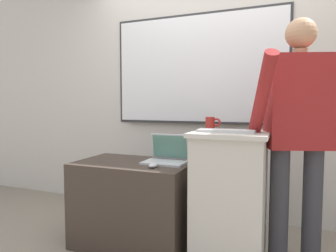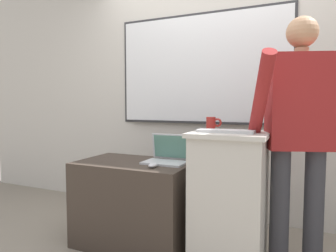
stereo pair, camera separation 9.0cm
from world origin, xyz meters
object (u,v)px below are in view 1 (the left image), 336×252
object	(u,v)px
side_desk	(134,204)
wireless_keyboard	(226,131)
person_presenter	(298,126)
computer_mouse_by_laptop	(153,165)
coffee_mug	(211,123)
laptop	(167,155)
lectern_podium	(230,199)

from	to	relation	value
side_desk	wireless_keyboard	size ratio (longest dim) A/B	2.40
person_presenter	wireless_keyboard	bearing A→B (deg)	-176.69
side_desk	computer_mouse_by_laptop	size ratio (longest dim) A/B	9.24
side_desk	computer_mouse_by_laptop	world-z (taller)	computer_mouse_by_laptop
person_presenter	coffee_mug	size ratio (longest dim) A/B	14.19
laptop	coffee_mug	size ratio (longest dim) A/B	2.72
lectern_podium	side_desk	size ratio (longest dim) A/B	1.04
person_presenter	computer_mouse_by_laptop	world-z (taller)	person_presenter
side_desk	person_presenter	distance (m)	1.39
lectern_podium	side_desk	bearing A→B (deg)	178.79
laptop	coffee_mug	xyz separation A→B (m)	(0.34, 0.09, 0.26)
laptop	computer_mouse_by_laptop	size ratio (longest dim) A/B	3.33
laptop	lectern_podium	bearing A→B (deg)	-10.47
laptop	computer_mouse_by_laptop	xyz separation A→B (m)	(-0.02, -0.22, -0.04)
side_desk	lectern_podium	bearing A→B (deg)	-1.21
lectern_podium	person_presenter	distance (m)	0.69
person_presenter	computer_mouse_by_laptop	size ratio (longest dim) A/B	17.37
lectern_podium	wireless_keyboard	world-z (taller)	wireless_keyboard
person_presenter	coffee_mug	world-z (taller)	person_presenter
wireless_keyboard	computer_mouse_by_laptop	distance (m)	0.59
person_presenter	coffee_mug	xyz separation A→B (m)	(-0.63, 0.07, 0.01)
lectern_podium	person_presenter	world-z (taller)	person_presenter
lectern_podium	person_presenter	xyz separation A→B (m)	(0.44, 0.12, 0.52)
lectern_podium	coffee_mug	size ratio (longest dim) A/B	7.89
wireless_keyboard	computer_mouse_by_laptop	xyz separation A→B (m)	(-0.52, -0.06, -0.27)
lectern_podium	person_presenter	size ratio (longest dim) A/B	0.56
lectern_podium	computer_mouse_by_laptop	world-z (taller)	lectern_podium
computer_mouse_by_laptop	coffee_mug	size ratio (longest dim) A/B	0.82
wireless_keyboard	coffee_mug	xyz separation A→B (m)	(-0.17, 0.25, 0.04)
side_desk	coffee_mug	distance (m)	0.91
person_presenter	side_desk	bearing A→B (deg)	165.89
laptop	coffee_mug	bearing A→B (deg)	15.65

